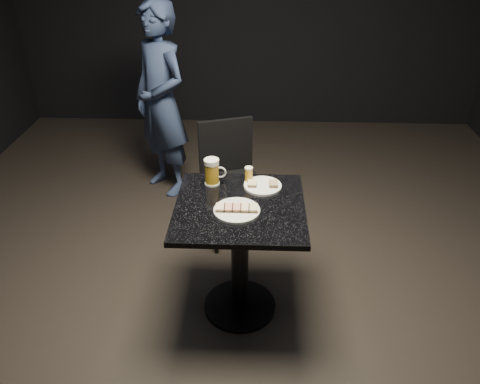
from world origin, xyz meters
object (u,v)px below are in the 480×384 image
at_px(patron, 161,102).
at_px(table, 240,241).
at_px(beer_tumbler, 249,175).
at_px(plate_small, 263,186).
at_px(chair, 230,174).
at_px(plate_large, 237,210).
at_px(beer_mug, 212,172).

xyz_separation_m(patron, table, (0.69, -1.45, -0.28)).
xyz_separation_m(table, beer_tumbler, (0.04, 0.25, 0.29)).
distance_m(plate_small, chair, 0.70).
xyz_separation_m(table, chair, (-0.10, 0.81, -0.01)).
xyz_separation_m(plate_large, patron, (-0.68, 1.51, 0.03)).
distance_m(plate_large, patron, 1.66).
height_order(patron, beer_tumbler, patron).
relative_size(plate_small, table, 0.29).
bearing_deg(patron, plate_large, -22.11).
height_order(plate_small, chair, chair).
relative_size(plate_large, plate_small, 1.13).
relative_size(table, beer_mug, 4.75).
distance_m(beer_mug, beer_tumbler, 0.21).
bearing_deg(plate_small, beer_tumbler, 147.68).
distance_m(plate_small, beer_mug, 0.30).
xyz_separation_m(plate_small, chair, (-0.22, 0.61, -0.26)).
height_order(table, chair, chair).
relative_size(table, beer_tumbler, 7.65).
height_order(plate_large, patron, patron).
xyz_separation_m(plate_large, chair, (-0.09, 0.87, -0.26)).
bearing_deg(table, chair, 97.22).
xyz_separation_m(table, beer_mug, (-0.17, 0.22, 0.32)).
xyz_separation_m(plate_large, plate_small, (0.14, 0.26, 0.00)).
bearing_deg(beer_tumbler, chair, 104.42).
distance_m(plate_large, chair, 0.91).
height_order(beer_mug, chair, beer_mug).
distance_m(patron, chair, 0.92).
relative_size(table, chair, 0.87).
relative_size(plate_small, patron, 0.14).
bearing_deg(plate_small, chair, 110.26).
xyz_separation_m(beer_mug, chair, (0.06, 0.58, -0.33)).
distance_m(plate_large, beer_mug, 0.33).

